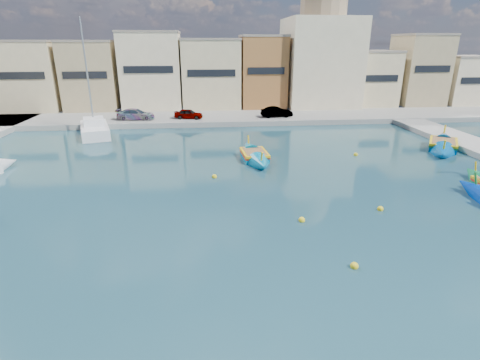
# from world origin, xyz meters

# --- Properties ---
(ground) EXTENTS (160.00, 160.00, 0.00)m
(ground) POSITION_xyz_m (0.00, 0.00, 0.00)
(ground) COLOR #122C36
(ground) RESTS_ON ground
(north_quay) EXTENTS (80.00, 8.00, 0.60)m
(north_quay) POSITION_xyz_m (0.00, 32.00, 0.30)
(north_quay) COLOR gray
(north_quay) RESTS_ON ground
(north_townhouses) EXTENTS (83.20, 7.87, 10.19)m
(north_townhouses) POSITION_xyz_m (6.68, 39.36, 5.00)
(north_townhouses) COLOR beige
(north_townhouses) RESTS_ON ground
(church_block) EXTENTS (10.00, 10.00, 19.10)m
(church_block) POSITION_xyz_m (10.00, 40.00, 8.41)
(church_block) COLOR beige
(church_block) RESTS_ON ground
(parked_cars) EXTENTS (21.32, 2.08, 1.29)m
(parked_cars) POSITION_xyz_m (-8.49, 30.50, 1.23)
(parked_cars) COLOR #4C1919
(parked_cars) RESTS_ON north_quay
(luzzu_cyan_mid) EXTENTS (7.01, 9.13, 2.79)m
(luzzu_cyan_mid) POSITION_xyz_m (15.00, 16.42, 0.29)
(luzzu_cyan_mid) COLOR #00559D
(luzzu_cyan_mid) RESTS_ON ground
(luzzu_green) EXTENTS (2.48, 7.78, 2.42)m
(luzzu_green) POSITION_xyz_m (-2.82, 14.82, 0.26)
(luzzu_green) COLOR #0079A5
(luzzu_green) RESTS_ON ground
(yacht_north) EXTENTS (5.29, 9.81, 12.60)m
(yacht_north) POSITION_xyz_m (-19.08, 27.04, 0.50)
(yacht_north) COLOR white
(yacht_north) RESTS_ON ground
(mooring_buoys) EXTENTS (22.91, 17.17, 0.36)m
(mooring_buoys) POSITION_xyz_m (2.78, 5.07, 0.08)
(mooring_buoys) COLOR yellow
(mooring_buoys) RESTS_ON ground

